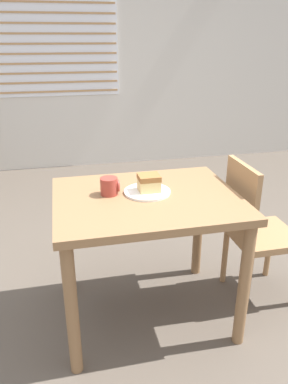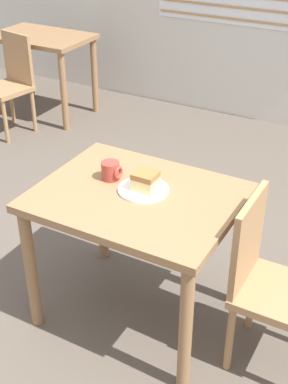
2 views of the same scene
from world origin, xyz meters
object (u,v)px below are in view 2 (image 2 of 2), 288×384
object	(u,v)px
dining_table_near	(137,215)
coffee_mug	(111,171)
chair_far_corner	(11,81)
plate	(143,189)
chair_near_window	(266,280)
cake_slice	(145,181)
dining_table_far	(42,50)

from	to	relation	value
dining_table_near	coffee_mug	bearing A→B (deg)	160.22
dining_table_near	chair_far_corner	bearing A→B (deg)	144.55
plate	dining_table_near	bearing A→B (deg)	-105.63
chair_far_corner	plate	world-z (taller)	chair_far_corner
chair_near_window	coffee_mug	size ratio (longest dim) A/B	8.82
cake_slice	coffee_mug	size ratio (longest dim) A/B	1.12
dining_table_near	chair_far_corner	distance (m)	2.64
plate	dining_table_far	bearing A→B (deg)	137.79
coffee_mug	cake_slice	bearing A→B (deg)	-5.78
chair_far_corner	coffee_mug	world-z (taller)	chair_far_corner
dining_table_far	coffee_mug	size ratio (longest dim) A/B	9.26
dining_table_near	coffee_mug	size ratio (longest dim) A/B	9.63
plate	coffee_mug	size ratio (longest dim) A/B	2.48
dining_table_near	cake_slice	xyz separation A→B (m)	(0.02, 0.04, 0.17)
dining_table_near	dining_table_far	xyz separation A→B (m)	(-2.16, 2.01, -0.01)
coffee_mug	plate	bearing A→B (deg)	-6.67
cake_slice	dining_table_near	bearing A→B (deg)	-115.84
dining_table_far	plate	distance (m)	2.93
plate	cake_slice	distance (m)	0.05
dining_table_far	plate	world-z (taller)	dining_table_far
dining_table_far	chair_near_window	bearing A→B (deg)	-35.16
dining_table_far	chair_far_corner	distance (m)	0.50
chair_near_window	coffee_mug	distance (m)	0.90
plate	cake_slice	xyz separation A→B (m)	(0.01, 0.00, 0.05)
chair_near_window	chair_far_corner	world-z (taller)	same
dining_table_far	chair_far_corner	bearing A→B (deg)	-88.78
chair_near_window	cake_slice	size ratio (longest dim) A/B	7.89
plate	cake_slice	world-z (taller)	cake_slice
dining_table_far	coffee_mug	distance (m)	2.78
dining_table_near	plate	xyz separation A→B (m)	(0.01, 0.04, 0.12)
dining_table_far	plate	bearing A→B (deg)	-42.21
chair_far_corner	coffee_mug	distance (m)	2.47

